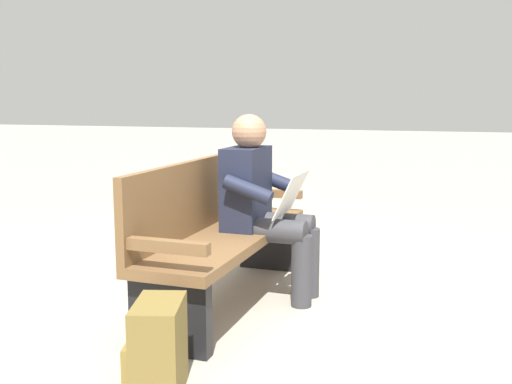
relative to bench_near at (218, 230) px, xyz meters
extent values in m
plane|color=#A89E8E|center=(0.00, 0.07, -0.46)|extent=(40.00, 40.00, 0.00)
cube|color=brown|center=(0.00, 0.07, -0.04)|extent=(1.82, 0.56, 0.06)
cube|color=brown|center=(-0.01, -0.14, 0.22)|extent=(1.80, 0.13, 0.45)
cube|color=brown|center=(-0.85, 0.11, 0.11)|extent=(0.08, 0.48, 0.06)
cube|color=brown|center=(0.85, 0.04, 0.11)|extent=(0.08, 0.48, 0.06)
cube|color=black|center=(-0.80, 0.10, -0.26)|extent=(0.10, 0.43, 0.39)
cube|color=black|center=(0.80, 0.04, -0.26)|extent=(0.10, 0.43, 0.39)
cube|color=#1E2338|center=(-0.18, 0.13, 0.25)|extent=(0.41, 0.24, 0.52)
sphere|color=#A87A5B|center=(-0.18, 0.15, 0.61)|extent=(0.22, 0.22, 0.22)
cylinder|color=#38383D|center=(-0.27, 0.34, 0.01)|extent=(0.17, 0.43, 0.15)
cylinder|color=#38383D|center=(-0.07, 0.33, 0.01)|extent=(0.17, 0.43, 0.15)
cylinder|color=#38383D|center=(-0.26, 0.53, -0.23)|extent=(0.13, 0.13, 0.45)
cylinder|color=#38383D|center=(-0.06, 0.52, -0.23)|extent=(0.13, 0.13, 0.45)
cylinder|color=#1E2338|center=(-0.41, 0.24, 0.28)|extent=(0.10, 0.32, 0.18)
cylinder|color=#1E2338|center=(0.07, 0.22, 0.28)|extent=(0.10, 0.32, 0.18)
cube|color=silver|center=(-0.16, 0.43, 0.23)|extent=(0.41, 0.15, 0.27)
cube|color=brown|center=(1.20, 0.17, -0.25)|extent=(0.37, 0.28, 0.42)
cube|color=olive|center=(1.23, 0.05, -0.31)|extent=(0.23, 0.10, 0.19)
camera|label=1|loc=(3.43, 1.29, 0.83)|focal=41.96mm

